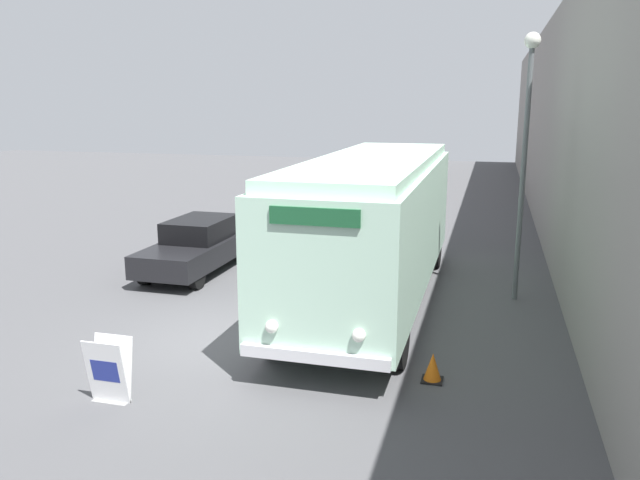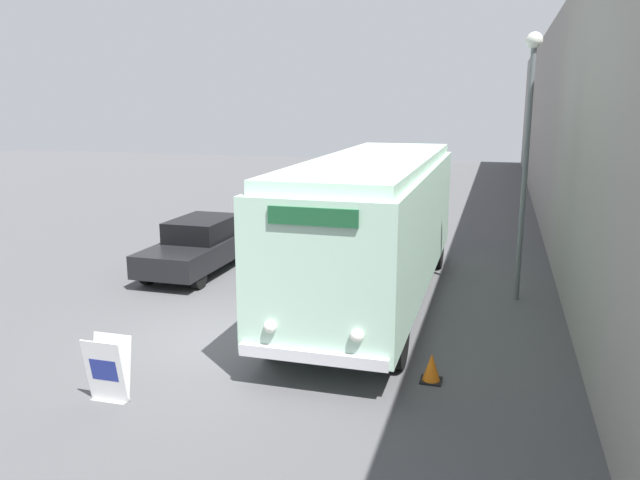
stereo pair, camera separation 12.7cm
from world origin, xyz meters
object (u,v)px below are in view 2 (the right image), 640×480
object	(u,v)px
vintage_bus	(374,221)
sign_board	(108,370)
parked_car_mid	(291,207)
streetlamp	(528,130)
parked_car_near	(202,245)
traffic_cone	(432,368)
parked_car_far	(331,183)
parked_car_distant	(362,169)

from	to	relation	value
vintage_bus	sign_board	bearing A→B (deg)	-116.78
sign_board	parked_car_mid	xyz separation A→B (m)	(-1.76, 14.24, 0.23)
vintage_bus	parked_car_mid	xyz separation A→B (m)	(-4.82, 8.18, -1.21)
streetlamp	sign_board	bearing A→B (deg)	-131.40
parked_car_near	traffic_cone	world-z (taller)	parked_car_near
streetlamp	traffic_cone	world-z (taller)	streetlamp
vintage_bus	parked_car_near	xyz separation A→B (m)	(-5.19, 1.48, -1.21)
vintage_bus	parked_car_far	world-z (taller)	vintage_bus
streetlamp	parked_car_mid	xyz separation A→B (m)	(-8.10, 7.06, -3.28)
vintage_bus	parked_car_far	size ratio (longest dim) A/B	2.31
streetlamp	parked_car_near	size ratio (longest dim) A/B	1.31
streetlamp	parked_car_distant	distance (m)	22.72
sign_board	parked_car_near	size ratio (longest dim) A/B	0.22
parked_car_far	parked_car_distant	distance (m)	6.41
vintage_bus	streetlamp	size ratio (longest dim) A/B	1.64
streetlamp	parked_car_near	bearing A→B (deg)	177.58
streetlamp	parked_car_near	distance (m)	9.08
vintage_bus	parked_car_mid	world-z (taller)	vintage_bus
parked_car_far	parked_car_distant	size ratio (longest dim) A/B	0.91
vintage_bus	parked_car_distant	bearing A→B (deg)	102.88
vintage_bus	streetlamp	xyz separation A→B (m)	(3.28, 1.12, 2.07)
parked_car_near	parked_car_far	bearing A→B (deg)	90.62
sign_board	parked_car_mid	bearing A→B (deg)	97.05
sign_board	parked_car_distant	size ratio (longest dim) A/B	0.22
vintage_bus	traffic_cone	size ratio (longest dim) A/B	20.03
streetlamp	parked_car_mid	world-z (taller)	streetlamp
parked_car_distant	vintage_bus	bearing A→B (deg)	-73.39
vintage_bus	sign_board	world-z (taller)	vintage_bus
parked_car_far	parked_car_near	bearing A→B (deg)	-89.29
vintage_bus	traffic_cone	bearing A→B (deg)	-65.66
streetlamp	parked_car_mid	bearing A→B (deg)	138.93
parked_car_mid	parked_car_distant	size ratio (longest dim) A/B	0.86
parked_car_mid	traffic_cone	xyz separation A→B (m)	(6.62, -12.16, -0.49)
streetlamp	parked_car_distant	world-z (taller)	streetlamp
parked_car_near	parked_car_mid	distance (m)	6.71
parked_car_near	parked_car_mid	bearing A→B (deg)	87.29
streetlamp	traffic_cone	distance (m)	6.51
traffic_cone	parked_car_near	bearing A→B (deg)	142.00
sign_board	parked_car_distant	bearing A→B (deg)	94.02
vintage_bus	parked_car_near	distance (m)	5.53
parked_car_distant	parked_car_far	bearing A→B (deg)	-88.08
vintage_bus	parked_car_near	size ratio (longest dim) A/B	2.15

